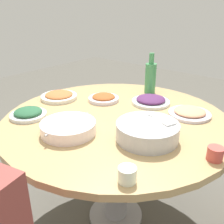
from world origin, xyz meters
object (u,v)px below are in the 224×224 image
at_px(rice_bowl, 147,131).
at_px(dish_shrimp, 190,112).
at_px(dish_tofu_braise, 59,96).
at_px(green_bottle, 150,77).
at_px(tea_cup_near, 215,154).
at_px(tea_cup_far, 127,175).
at_px(round_dining_table, 116,136).
at_px(soup_bowl, 68,128).
at_px(dish_eggplant, 151,100).
at_px(dish_stirfry, 104,98).
at_px(dish_greens, 28,113).

xyz_separation_m(rice_bowl, dish_shrimp, (-0.04, -0.40, -0.03)).
relative_size(dish_tofu_braise, green_bottle, 0.85).
bearing_deg(tea_cup_near, tea_cup_far, 60.64).
distance_m(round_dining_table, soup_bowl, 0.35).
xyz_separation_m(dish_eggplant, dish_shrimp, (-0.28, 0.02, -0.00)).
relative_size(soup_bowl, dish_shrimp, 1.26).
distance_m(round_dining_table, dish_shrimp, 0.46).
bearing_deg(dish_shrimp, tea_cup_far, 96.43).
relative_size(round_dining_table, soup_bowl, 4.26).
height_order(dish_stirfry, dish_greens, dish_greens).
height_order(soup_bowl, dish_tofu_braise, soup_bowl).
distance_m(soup_bowl, green_bottle, 0.81).
relative_size(round_dining_table, rice_bowl, 4.31).
bearing_deg(dish_eggplant, rice_bowl, 119.99).
relative_size(green_bottle, tea_cup_near, 4.25).
height_order(dish_shrimp, dish_greens, dish_greens).
relative_size(dish_shrimp, tea_cup_near, 3.59).
distance_m(dish_stirfry, tea_cup_near, 0.86).
distance_m(rice_bowl, dish_eggplant, 0.49).
relative_size(dish_tofu_braise, dish_shrimp, 1.01).
xyz_separation_m(rice_bowl, dish_stirfry, (0.52, -0.26, -0.03)).
bearing_deg(tea_cup_far, dish_greens, -6.94).
xyz_separation_m(round_dining_table, dish_stirfry, (0.24, -0.15, 0.15)).
xyz_separation_m(dish_shrimp, dish_greens, (0.71, 0.63, 0.00)).
height_order(dish_tofu_braise, dish_shrimp, dish_tofu_braise).
bearing_deg(dish_greens, dish_tofu_braise, -71.87).
distance_m(rice_bowl, dish_stirfry, 0.58).
bearing_deg(dish_shrimp, round_dining_table, 43.21).
bearing_deg(dish_tofu_braise, dish_eggplant, -148.03).
bearing_deg(dish_greens, round_dining_table, -140.35).
height_order(round_dining_table, tea_cup_near, tea_cup_near).
bearing_deg(dish_tofu_braise, dish_shrimp, -158.84).
xyz_separation_m(dish_stirfry, dish_greens, (0.16, 0.48, 0.00)).
bearing_deg(tea_cup_far, round_dining_table, -46.91).
distance_m(dish_greens, green_bottle, 0.89).
distance_m(dish_stirfry, tea_cup_far, 0.86).
height_order(soup_bowl, green_bottle, green_bottle).
bearing_deg(tea_cup_far, tea_cup_near, -119.36).
bearing_deg(round_dining_table, soup_bowl, 78.60).
bearing_deg(dish_stirfry, rice_bowl, 153.32).
bearing_deg(dish_greens, green_bottle, -110.50).
bearing_deg(dish_stirfry, tea_cup_near, 164.86).
relative_size(rice_bowl, tea_cup_near, 4.47).
height_order(rice_bowl, tea_cup_far, rice_bowl).
bearing_deg(dish_tofu_braise, green_bottle, -128.52).
bearing_deg(dish_stirfry, tea_cup_far, 137.65).
relative_size(rice_bowl, dish_tofu_braise, 1.23).
relative_size(dish_eggplant, tea_cup_near, 3.65).
bearing_deg(dish_shrimp, green_bottle, -26.38).
relative_size(dish_tofu_braise, tea_cup_far, 3.51).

